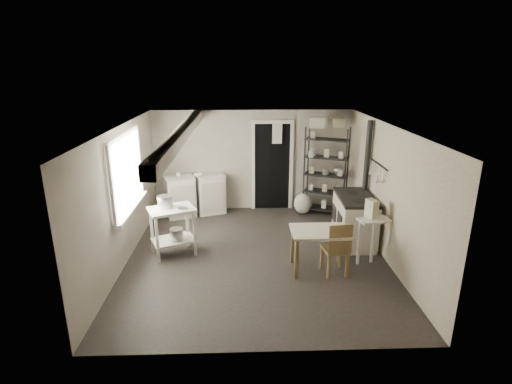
{
  "coord_description": "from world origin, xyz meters",
  "views": [
    {
      "loc": [
        -0.24,
        -6.43,
        3.26
      ],
      "look_at": [
        0.0,
        0.3,
        1.1
      ],
      "focal_mm": 28.0,
      "sensor_mm": 36.0,
      "label": 1
    }
  ],
  "objects_px": {
    "prep_table": "(173,233)",
    "work_table": "(319,249)",
    "stockpot": "(165,204)",
    "shelf_rack": "(326,173)",
    "chair": "(336,246)",
    "base_cabinets": "(195,194)",
    "flour_sack": "(303,203)",
    "stove": "(354,221)"
  },
  "relations": [
    {
      "from": "stockpot",
      "to": "flour_sack",
      "type": "relative_size",
      "value": 0.6
    },
    {
      "from": "shelf_rack",
      "to": "chair",
      "type": "bearing_deg",
      "value": -74.0
    },
    {
      "from": "stockpot",
      "to": "stove",
      "type": "relative_size",
      "value": 0.24
    },
    {
      "from": "base_cabinets",
      "to": "work_table",
      "type": "relative_size",
      "value": 1.45
    },
    {
      "from": "prep_table",
      "to": "flour_sack",
      "type": "bearing_deg",
      "value": 36.99
    },
    {
      "from": "shelf_rack",
      "to": "flour_sack",
      "type": "height_order",
      "value": "shelf_rack"
    },
    {
      "from": "shelf_rack",
      "to": "stove",
      "type": "height_order",
      "value": "shelf_rack"
    },
    {
      "from": "shelf_rack",
      "to": "prep_table",
      "type": "bearing_deg",
      "value": -124.2
    },
    {
      "from": "shelf_rack",
      "to": "stockpot",
      "type": "bearing_deg",
      "value": -125.79
    },
    {
      "from": "stove",
      "to": "work_table",
      "type": "xyz_separation_m",
      "value": [
        -0.86,
        -1.07,
        -0.06
      ]
    },
    {
      "from": "base_cabinets",
      "to": "stove",
      "type": "bearing_deg",
      "value": -45.89
    },
    {
      "from": "shelf_rack",
      "to": "base_cabinets",
      "type": "bearing_deg",
      "value": -158.52
    },
    {
      "from": "prep_table",
      "to": "stockpot",
      "type": "xyz_separation_m",
      "value": [
        -0.11,
        0.05,
        0.54
      ]
    },
    {
      "from": "stockpot",
      "to": "base_cabinets",
      "type": "bearing_deg",
      "value": 81.91
    },
    {
      "from": "flour_sack",
      "to": "shelf_rack",
      "type": "bearing_deg",
      "value": -3.05
    },
    {
      "from": "base_cabinets",
      "to": "shelf_rack",
      "type": "xyz_separation_m",
      "value": [
        2.92,
        -0.11,
        0.49
      ]
    },
    {
      "from": "flour_sack",
      "to": "base_cabinets",
      "type": "bearing_deg",
      "value": 177.93
    },
    {
      "from": "prep_table",
      "to": "stockpot",
      "type": "height_order",
      "value": "stockpot"
    },
    {
      "from": "prep_table",
      "to": "flour_sack",
      "type": "relative_size",
      "value": 1.83
    },
    {
      "from": "shelf_rack",
      "to": "work_table",
      "type": "bearing_deg",
      "value": -79.31
    },
    {
      "from": "chair",
      "to": "stockpot",
      "type": "bearing_deg",
      "value": 155.08
    },
    {
      "from": "prep_table",
      "to": "work_table",
      "type": "relative_size",
      "value": 0.93
    },
    {
      "from": "stockpot",
      "to": "shelf_rack",
      "type": "relative_size",
      "value": 0.14
    },
    {
      "from": "base_cabinets",
      "to": "shelf_rack",
      "type": "bearing_deg",
      "value": -20.54
    },
    {
      "from": "stove",
      "to": "flour_sack",
      "type": "xyz_separation_m",
      "value": [
        -0.74,
        1.57,
        -0.2
      ]
    },
    {
      "from": "stockpot",
      "to": "stove",
      "type": "height_order",
      "value": "stockpot"
    },
    {
      "from": "prep_table",
      "to": "stove",
      "type": "xyz_separation_m",
      "value": [
        3.35,
        0.39,
        0.04
      ]
    },
    {
      "from": "chair",
      "to": "prep_table",
      "type": "bearing_deg",
      "value": 155.41
    },
    {
      "from": "prep_table",
      "to": "flour_sack",
      "type": "height_order",
      "value": "prep_table"
    },
    {
      "from": "base_cabinets",
      "to": "chair",
      "type": "height_order",
      "value": "chair"
    },
    {
      "from": "shelf_rack",
      "to": "stove",
      "type": "xyz_separation_m",
      "value": [
        0.26,
        -1.55,
        -0.51
      ]
    },
    {
      "from": "prep_table",
      "to": "work_table",
      "type": "xyz_separation_m",
      "value": [
        2.48,
        -0.68,
        -0.02
      ]
    },
    {
      "from": "chair",
      "to": "base_cabinets",
      "type": "bearing_deg",
      "value": 123.5
    },
    {
      "from": "stove",
      "to": "chair",
      "type": "xyz_separation_m",
      "value": [
        -0.63,
        -1.18,
        0.04
      ]
    },
    {
      "from": "work_table",
      "to": "base_cabinets",
      "type": "bearing_deg",
      "value": 130.25
    },
    {
      "from": "stockpot",
      "to": "flour_sack",
      "type": "xyz_separation_m",
      "value": [
        2.72,
        1.91,
        -0.7
      ]
    },
    {
      "from": "stockpot",
      "to": "shelf_rack",
      "type": "distance_m",
      "value": 3.72
    },
    {
      "from": "prep_table",
      "to": "work_table",
      "type": "bearing_deg",
      "value": -15.34
    },
    {
      "from": "shelf_rack",
      "to": "chair",
      "type": "xyz_separation_m",
      "value": [
        -0.37,
        -2.73,
        -0.46
      ]
    },
    {
      "from": "prep_table",
      "to": "stove",
      "type": "height_order",
      "value": "stove"
    },
    {
      "from": "stockpot",
      "to": "chair",
      "type": "relative_size",
      "value": 0.31
    },
    {
      "from": "base_cabinets",
      "to": "shelf_rack",
      "type": "height_order",
      "value": "shelf_rack"
    }
  ]
}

